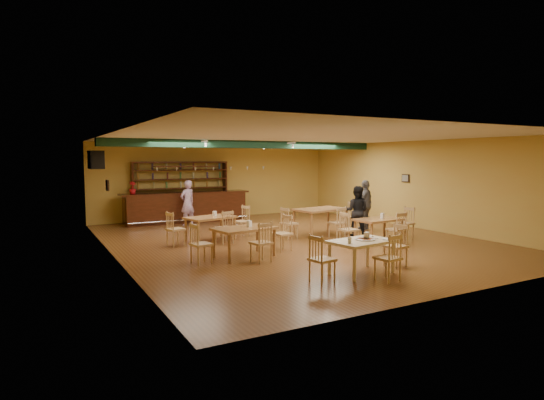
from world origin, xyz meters
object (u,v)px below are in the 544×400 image
patron_bar (188,203)px  dining_table_a (211,229)px  bar_counter (186,207)px  near_table (361,257)px  dining_table_b (320,221)px  patron_right_a (357,211)px  dining_table_d (378,230)px  dining_table_c (244,242)px

patron_bar → dining_table_a: bearing=62.4°
dining_table_a → bar_counter: bearing=68.3°
near_table → dining_table_b: bearing=56.9°
dining_table_a → patron_right_a: size_ratio=0.91×
dining_table_d → patron_right_a: patron_right_a is taller
dining_table_d → bar_counter: bearing=113.8°
bar_counter → dining_table_b: size_ratio=2.94×
patron_bar → bar_counter: bearing=-125.9°
dining_table_b → patron_right_a: bearing=-53.3°
bar_counter → dining_table_b: (2.88, -4.69, -0.16)m
dining_table_b → bar_counter: bearing=113.2°
dining_table_c → patron_right_a: 4.48m
dining_table_b → patron_bar: (-3.09, 3.87, 0.40)m
bar_counter → patron_bar: patron_bar is taller
near_table → patron_bar: bearing=88.6°
dining_table_b → near_table: size_ratio=1.24×
patron_bar → patron_right_a: (3.89, -4.67, -0.04)m
dining_table_c → dining_table_b: bearing=19.1°
patron_bar → patron_right_a: 6.08m
bar_counter → patron_right_a: (3.68, -5.49, 0.21)m
bar_counter → patron_right_a: bearing=-56.2°
dining_table_a → near_table: size_ratio=1.06×
bar_counter → near_table: (0.81, -9.19, -0.21)m
dining_table_b → patron_right_a: size_ratio=1.06×
dining_table_a → patron_bar: 3.30m
dining_table_c → near_table: (1.45, -2.62, -0.01)m
patron_right_a → dining_table_a: bearing=32.0°
dining_table_a → dining_table_b: bearing=-23.8°
near_table → patron_bar: (-1.02, 8.37, 0.46)m
bar_counter → dining_table_d: bar_counter is taller
dining_table_b → dining_table_d: (0.69, -1.92, -0.07)m
dining_table_c → patron_bar: size_ratio=0.90×
bar_counter → dining_table_b: bar_counter is taller
bar_counter → patron_bar: size_ratio=2.97×
dining_table_b → dining_table_c: size_ratio=1.13×
dining_table_a → dining_table_b: (3.45, -0.62, 0.06)m
patron_right_a → near_table: bearing=102.6°
dining_table_a → dining_table_b: dining_table_b is taller
near_table → patron_right_a: (2.87, 3.70, 0.42)m
dining_table_c → near_table: dining_table_c is taller
near_table → patron_bar: size_ratio=0.81×
bar_counter → dining_table_c: (-0.65, -6.57, -0.20)m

